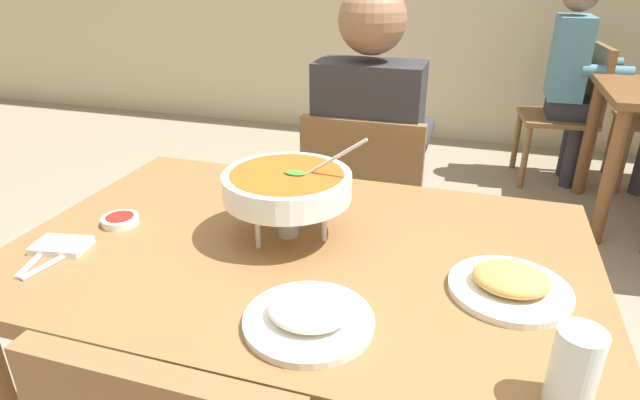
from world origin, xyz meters
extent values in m
cube|color=brown|center=(0.00, 0.00, 0.75)|extent=(1.32, 0.86, 0.04)
cylinder|color=brown|center=(-0.60, 0.37, 0.36)|extent=(0.07, 0.07, 0.73)
cylinder|color=brown|center=(0.60, 0.37, 0.36)|extent=(0.07, 0.07, 0.73)
cube|color=brown|center=(0.00, 0.81, 0.43)|extent=(0.44, 0.44, 0.03)
cube|color=brown|center=(0.00, 0.61, 0.68)|extent=(0.42, 0.04, 0.45)
cylinder|color=brown|center=(0.19, 1.00, 0.21)|extent=(0.04, 0.04, 0.42)
cylinder|color=brown|center=(-0.19, 1.00, 0.21)|extent=(0.04, 0.04, 0.42)
cylinder|color=brown|center=(0.19, 0.62, 0.21)|extent=(0.04, 0.04, 0.42)
cylinder|color=brown|center=(-0.19, 0.62, 0.21)|extent=(0.04, 0.04, 0.42)
cylinder|color=#2D2D38|center=(0.10, 0.83, 0.23)|extent=(0.10, 0.10, 0.45)
cylinder|color=#2D2D38|center=(-0.10, 0.83, 0.23)|extent=(0.10, 0.10, 0.45)
cube|color=#2D2D38|center=(0.00, 0.79, 0.51)|extent=(0.32, 0.32, 0.12)
cube|color=#2D2D33|center=(0.00, 0.71, 0.82)|extent=(0.36, 0.20, 0.50)
sphere|color=#846047|center=(0.00, 0.71, 1.20)|extent=(0.22, 0.22, 0.22)
cylinder|color=#2D2D33|center=(0.16, 0.91, 0.77)|extent=(0.08, 0.28, 0.08)
cylinder|color=#2D2D33|center=(-0.16, 0.91, 0.77)|extent=(0.08, 0.28, 0.08)
cylinder|color=silver|center=(0.05, 0.04, 0.82)|extent=(0.01, 0.01, 0.10)
cylinder|color=silver|center=(-0.09, 0.12, 0.82)|extent=(0.01, 0.01, 0.10)
cylinder|color=silver|center=(-0.09, -0.04, 0.82)|extent=(0.01, 0.01, 0.10)
torus|color=silver|center=(-0.04, 0.04, 0.87)|extent=(0.21, 0.21, 0.01)
cylinder|color=#B2B2B7|center=(-0.04, 0.04, 0.78)|extent=(0.05, 0.05, 0.04)
cone|color=orange|center=(-0.04, 0.04, 0.82)|extent=(0.02, 0.02, 0.04)
cylinder|color=white|center=(-0.04, 0.04, 0.90)|extent=(0.30, 0.30, 0.06)
cylinder|color=#B75119|center=(-0.04, 0.04, 0.92)|extent=(0.26, 0.26, 0.01)
ellipsoid|color=#388433|center=(-0.02, 0.04, 0.93)|extent=(0.05, 0.03, 0.01)
cylinder|color=silver|center=(0.05, 0.06, 0.96)|extent=(0.18, 0.01, 0.13)
cylinder|color=white|center=(0.11, -0.27, 0.77)|extent=(0.24, 0.24, 0.01)
ellipsoid|color=white|center=(0.11, -0.27, 0.80)|extent=(0.15, 0.13, 0.04)
cylinder|color=white|center=(0.46, -0.06, 0.77)|extent=(0.24, 0.24, 0.01)
ellipsoid|color=tan|center=(0.46, -0.06, 0.80)|extent=(0.15, 0.13, 0.04)
cylinder|color=white|center=(-0.47, -0.03, 0.78)|extent=(0.09, 0.09, 0.02)
cylinder|color=maroon|center=(-0.47, -0.03, 0.79)|extent=(0.07, 0.07, 0.01)
cube|color=white|center=(-0.52, -0.18, 0.77)|extent=(0.13, 0.10, 0.02)
cube|color=silver|center=(-0.54, -0.23, 0.77)|extent=(0.06, 0.17, 0.01)
cube|color=silver|center=(-0.49, -0.23, 0.77)|extent=(0.04, 0.17, 0.01)
cylinder|color=silver|center=(0.54, -0.33, 0.83)|extent=(0.07, 0.07, 0.13)
cylinder|color=gold|center=(0.54, -0.33, 0.81)|extent=(0.06, 0.06, 0.08)
cylinder|color=brown|center=(1.03, 1.77, 0.36)|extent=(0.07, 0.07, 0.73)
cylinder|color=brown|center=(1.03, 2.45, 0.36)|extent=(0.07, 0.07, 0.73)
cylinder|color=brown|center=(1.26, 2.92, 0.21)|extent=(0.04, 0.04, 0.42)
cylinder|color=brown|center=(1.27, 2.54, 0.21)|extent=(0.04, 0.04, 0.42)
cube|color=brown|center=(0.85, 2.64, 0.43)|extent=(0.48, 0.48, 0.03)
cube|color=brown|center=(1.05, 2.66, 0.68)|extent=(0.08, 0.42, 0.45)
cylinder|color=brown|center=(0.64, 2.81, 0.21)|extent=(0.04, 0.04, 0.42)
cylinder|color=brown|center=(0.68, 2.43, 0.21)|extent=(0.04, 0.04, 0.42)
cylinder|color=brown|center=(1.02, 2.85, 0.21)|extent=(0.04, 0.04, 0.42)
cylinder|color=brown|center=(1.06, 2.47, 0.21)|extent=(0.04, 0.04, 0.42)
cylinder|color=#2D2D38|center=(0.98, 2.56, 0.23)|extent=(0.10, 0.10, 0.45)
cylinder|color=#2D2D38|center=(0.98, 2.76, 0.23)|extent=(0.10, 0.10, 0.45)
cube|color=#2D2D38|center=(0.94, 2.66, 0.51)|extent=(0.32, 0.32, 0.12)
cube|color=teal|center=(0.86, 2.66, 0.82)|extent=(0.20, 0.36, 0.50)
cylinder|color=teal|center=(1.06, 2.50, 0.77)|extent=(0.28, 0.08, 0.08)
cylinder|color=teal|center=(1.06, 2.82, 0.77)|extent=(0.28, 0.08, 0.08)
camera|label=1|loc=(0.36, -1.00, 1.37)|focal=29.30mm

